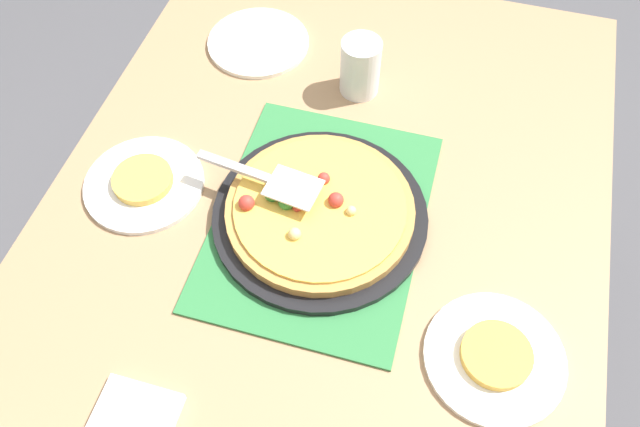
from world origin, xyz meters
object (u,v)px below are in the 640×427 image
Objects in this scene: plate_far_right at (144,184)px; napkin_stack at (132,424)px; pizza at (319,209)px; served_slice_left at (496,355)px; served_slice_right at (143,180)px; pizza_server at (268,179)px; pizza_pan at (320,216)px; cup_corner at (360,67)px; plate_near_left at (494,358)px; plate_side at (258,42)px.

napkin_stack reaches higher than plate_far_right.
served_slice_left is (-0.18, -0.33, -0.02)m from pizza.
served_slice_right is 0.24m from pizza_server.
pizza is 3.00× the size of served_slice_left.
pizza reaches higher than plate_far_right.
pizza_pan is 0.34m from cup_corner.
cup_corner is at bearing 33.67° from plate_near_left.
cup_corner is at bearing 1.35° from pizza.
cup_corner reaches higher than napkin_stack.
pizza_pan is 3.45× the size of served_slice_right.
napkin_stack is at bearing -157.85° from served_slice_right.
plate_near_left is at bearing -117.98° from pizza.
cup_corner is (0.51, 0.34, 0.06)m from plate_near_left.
pizza_server is at bearing 164.81° from cup_corner.
pizza is at bearing -87.63° from plate_far_right.
plate_far_right is 1.83× the size of napkin_stack.
pizza is 2.75× the size of napkin_stack.
served_slice_right is at bearing 92.37° from pizza.
plate_side is at bearing 73.36° from cup_corner.
pizza_server is (0.01, 0.10, 0.06)m from pizza_pan.
plate_near_left is at bearing -103.80° from plate_far_right.
pizza_pan is at bearing 61.82° from served_slice_left.
cup_corner reaches higher than plate_near_left.
pizza_pan is 0.48m from plate_side.
plate_side is (0.58, 0.58, 0.00)m from plate_near_left.
plate_far_right is at bearing 76.20° from plate_near_left.
pizza_server reaches higher than pizza.
pizza_pan is 3.17× the size of cup_corner.
pizza_server is (0.19, 0.43, 0.06)m from plate_near_left.
served_slice_left is at bearing -103.80° from plate_far_right.
served_slice_right is (0.16, 0.66, 0.00)m from served_slice_left.
pizza is 0.10m from pizza_server.
pizza_pan is 0.33m from plate_far_right.
plate_far_right is 0.68m from served_slice_left.
plate_near_left is 0.55m from napkin_stack.
served_slice_right is at bearing 137.14° from cup_corner.
served_slice_left is at bearing -117.98° from pizza.
plate_far_right and plate_side have the same top height.
cup_corner is 0.77m from napkin_stack.
pizza_server reaches higher than napkin_stack.
plate_side is 0.83m from napkin_stack.
cup_corner is at bearing -15.19° from pizza_server.
pizza_pan is 1.73× the size of plate_side.
served_slice_left reaches higher than napkin_stack.
plate_near_left is 0.68m from served_slice_right.
cup_corner is (0.33, 0.01, 0.03)m from pizza.
napkin_stack is (-0.24, 0.50, 0.00)m from plate_near_left.
pizza is 0.38m from plate_near_left.
plate_near_left is at bearing -114.04° from pizza_server.
served_slice_right is at bearing 22.15° from napkin_stack.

